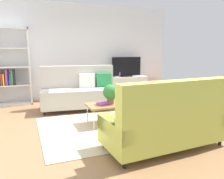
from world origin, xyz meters
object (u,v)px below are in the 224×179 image
object	(u,v)px
vase_1	(113,75)
couch_green	(166,121)
coffee_table	(114,105)
bookshelf	(8,70)
tv_console	(126,86)
tv	(127,67)
storage_trunk	(156,88)
vase_0	(109,74)
couch_beige	(80,92)
bottle_0	(120,75)
table_book_0	(104,104)
potted_plant	(110,93)

from	to	relation	value
vase_1	couch_green	bearing A→B (deg)	-100.25
coffee_table	bookshelf	bearing A→B (deg)	129.80
coffee_table	tv_console	size ratio (longest dim) A/B	0.79
bookshelf	vase_1	xyz separation A→B (m)	(3.10, 0.03, -0.27)
tv_console	bookshelf	bearing A→B (deg)	179.68
couch_green	vase_1	size ratio (longest dim) A/B	13.95
tv	vase_1	size ratio (longest dim) A/B	7.19
storage_trunk	vase_0	bearing A→B (deg)	174.90
couch_beige	vase_0	xyz separation A→B (m)	(1.24, 1.12, 0.29)
coffee_table	bottle_0	distance (m)	2.75
bookshelf	storage_trunk	distance (m)	4.70
vase_1	bookshelf	bearing A→B (deg)	-179.45
bookshelf	table_book_0	distance (m)	3.18
couch_green	tv_console	xyz separation A→B (m)	(1.16, 3.91, -0.12)
tv_console	vase_0	size ratio (longest dim) A/B	7.53
storage_trunk	table_book_0	xyz separation A→B (m)	(-2.77, -2.40, 0.22)
tv_console	vase_1	world-z (taller)	vase_1
bookshelf	tv	bearing A→B (deg)	-0.65
bookshelf	vase_1	bearing A→B (deg)	0.55
tv	bookshelf	bearing A→B (deg)	179.35
couch_green	table_book_0	xyz separation A→B (m)	(-0.52, 1.41, -0.00)
vase_0	couch_green	bearing A→B (deg)	-98.28
vase_0	couch_beige	bearing A→B (deg)	-137.94
couch_beige	vase_1	size ratio (longest dim) A/B	14.23
couch_beige	potted_plant	bearing A→B (deg)	108.23
tv_console	table_book_0	xyz separation A→B (m)	(-1.67, -2.50, 0.12)
coffee_table	tv	bearing A→B (deg)	59.64
coffee_table	bottle_0	xyz separation A→B (m)	(1.20, 2.45, 0.32)
coffee_table	vase_0	world-z (taller)	vase_0
tv	storage_trunk	xyz separation A→B (m)	(1.10, -0.08, -0.73)
table_book_0	bookshelf	bearing A→B (deg)	126.47
coffee_table	tv_console	xyz separation A→B (m)	(1.45, 2.49, -0.07)
storage_trunk	potted_plant	xyz separation A→B (m)	(-2.62, -2.39, 0.43)
couch_green	vase_0	xyz separation A→B (m)	(0.58, 3.96, 0.29)
table_book_0	bottle_0	world-z (taller)	bottle_0
vase_1	bottle_0	world-z (taller)	bottle_0
couch_beige	storage_trunk	world-z (taller)	couch_beige
potted_plant	vase_0	bearing A→B (deg)	69.70
table_book_0	vase_0	distance (m)	2.79
coffee_table	couch_beige	bearing A→B (deg)	104.80
storage_trunk	bottle_0	world-z (taller)	bottle_0
potted_plant	vase_1	size ratio (longest dim) A/B	2.89
tv	table_book_0	world-z (taller)	tv
couch_green	bottle_0	size ratio (longest dim) A/B	12.86
couch_green	storage_trunk	size ratio (longest dim) A/B	3.73
bottle_0	coffee_table	bearing A→B (deg)	-116.06
bookshelf	storage_trunk	xyz separation A→B (m)	(4.64, -0.12, -0.76)
coffee_table	bookshelf	xyz separation A→B (m)	(-2.09, 2.51, 0.58)
tv	tv_console	bearing A→B (deg)	90.00
tv_console	couch_beige	bearing A→B (deg)	-149.56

